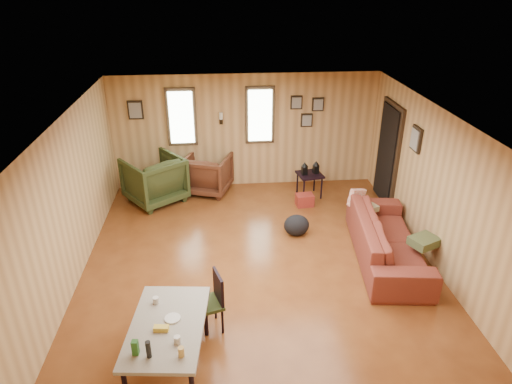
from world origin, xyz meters
The scene contains 11 objects.
room centered at (0.17, 0.27, 1.21)m, with size 5.54×6.04×2.44m.
sofa centered at (2.08, -0.07, 0.47)m, with size 2.41×0.70×0.94m, color maroon.
recliner_brown centered at (-0.81, 2.67, 0.45)m, with size 0.87×0.81×0.89m, color #4E2717.
recliner_green centered at (-1.87, 2.33, 0.52)m, with size 1.01×0.94×1.04m, color #2F3919.
end_table centered at (-1.26, 2.83, 0.37)m, with size 0.63×0.60×0.66m.
side_table centered at (1.27, 2.29, 0.52)m, with size 0.56×0.56×0.77m.
cooler centered at (1.09, 1.86, 0.12)m, with size 0.36×0.27×0.24m.
backpack centered at (0.75, 0.76, 0.19)m, with size 0.50×0.41×0.39m.
sofa_pillows centered at (2.22, 0.25, 0.50)m, with size 1.11×1.75×0.37m.
dining_table centered at (-1.21, -2.15, 0.63)m, with size 0.94×1.43×0.89m.
dining_chair centered at (-0.73, -1.45, 0.46)m, with size 0.46×0.46×0.82m.
Camera 1 is at (-0.56, -6.11, 4.23)m, focal length 32.00 mm.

